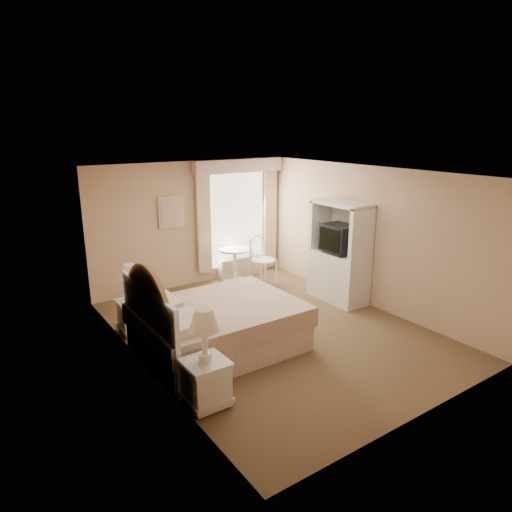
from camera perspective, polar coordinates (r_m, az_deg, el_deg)
room at (r=6.97m, az=2.17°, el=0.11°), size 4.21×5.51×2.51m
window at (r=9.67m, az=-2.17°, el=5.15°), size 2.05×0.22×2.51m
framed_art at (r=8.99m, az=-10.55°, el=5.42°), size 0.52×0.04×0.62m
bed at (r=6.67m, az=-5.46°, el=-8.70°), size 2.26×1.78×1.57m
nightstand_near at (r=5.43m, az=-6.31°, el=-14.02°), size 0.49×0.49×1.18m
nightstand_far at (r=7.46m, az=-15.14°, el=-6.16°), size 0.45×0.45×1.09m
round_table at (r=9.52m, az=-2.69°, el=-0.42°), size 0.67×0.67×0.70m
cafe_chair at (r=9.31m, az=0.61°, el=-0.01°), size 0.61×0.61×1.02m
armoire at (r=8.54m, az=10.37°, el=-0.52°), size 0.56×1.11×1.85m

